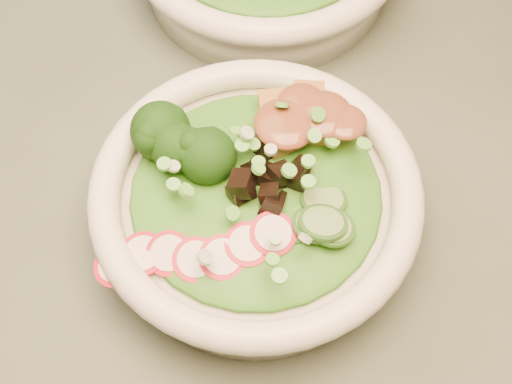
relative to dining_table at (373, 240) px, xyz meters
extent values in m
cube|color=#4F5D4D|center=(0.00, 0.00, 0.10)|extent=(1.20, 0.80, 0.03)
cylinder|color=white|center=(-0.12, -0.03, 0.14)|extent=(0.22, 0.22, 0.05)
torus|color=white|center=(-0.12, -0.03, 0.17)|extent=(0.25, 0.25, 0.02)
ellipsoid|color=#246C16|center=(-0.12, -0.03, 0.17)|extent=(0.19, 0.19, 0.02)
ellipsoid|color=brown|center=(-0.08, 0.01, 0.19)|extent=(0.06, 0.05, 0.01)
camera|label=1|loc=(-0.15, -0.30, 0.62)|focal=50.00mm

